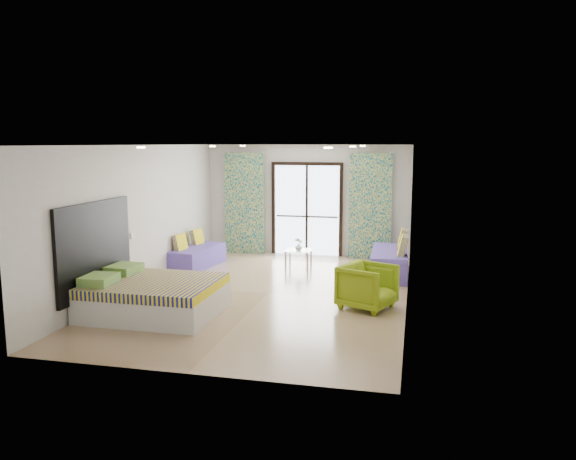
% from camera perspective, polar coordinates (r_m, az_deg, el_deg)
% --- Properties ---
extents(floor, '(5.00, 7.50, 0.01)m').
position_cam_1_polar(floor, '(10.40, -2.04, -6.42)').
color(floor, '#9C7E5D').
rests_on(floor, ground).
extents(ceiling, '(5.00, 7.50, 0.01)m').
position_cam_1_polar(ceiling, '(10.03, -2.12, 8.63)').
color(ceiling, silver).
rests_on(ceiling, ground).
extents(wall_back, '(5.00, 0.01, 2.70)m').
position_cam_1_polar(wall_back, '(13.76, 1.96, 3.04)').
color(wall_back, silver).
rests_on(wall_back, ground).
extents(wall_front, '(5.00, 0.01, 2.70)m').
position_cam_1_polar(wall_front, '(6.63, -10.48, -3.37)').
color(wall_front, silver).
rests_on(wall_front, ground).
extents(wall_left, '(0.01, 7.50, 2.70)m').
position_cam_1_polar(wall_left, '(11.04, -14.72, 1.33)').
color(wall_left, silver).
rests_on(wall_left, ground).
extents(wall_right, '(0.01, 7.50, 2.70)m').
position_cam_1_polar(wall_right, '(9.79, 12.21, 0.50)').
color(wall_right, silver).
rests_on(wall_right, ground).
extents(balcony_door, '(1.76, 0.08, 2.28)m').
position_cam_1_polar(balcony_door, '(13.74, 1.93, 2.65)').
color(balcony_door, black).
rests_on(balcony_door, floor).
extents(balcony_rail, '(1.52, 0.03, 0.04)m').
position_cam_1_polar(balcony_rail, '(13.79, 1.93, 1.38)').
color(balcony_rail, '#595451').
rests_on(balcony_rail, balcony_door).
extents(curtain_left, '(1.00, 0.10, 2.50)m').
position_cam_1_polar(curtain_left, '(13.97, -4.45, 2.70)').
color(curtain_left, beige).
rests_on(curtain_left, floor).
extents(curtain_right, '(1.00, 0.10, 2.50)m').
position_cam_1_polar(curtain_right, '(13.38, 8.34, 2.36)').
color(curtain_right, beige).
rests_on(curtain_right, floor).
extents(downlight_a, '(0.12, 0.12, 0.02)m').
position_cam_1_polar(downlight_a, '(8.67, -14.70, 8.12)').
color(downlight_a, '#FFE0B2').
rests_on(downlight_a, ceiling).
extents(downlight_b, '(0.12, 0.12, 0.02)m').
position_cam_1_polar(downlight_b, '(7.78, 4.11, 8.33)').
color(downlight_b, '#FFE0B2').
rests_on(downlight_b, ceiling).
extents(downlight_c, '(0.12, 0.12, 0.02)m').
position_cam_1_polar(downlight_c, '(11.41, -7.68, 8.43)').
color(downlight_c, '#FFE0B2').
rests_on(downlight_c, ceiling).
extents(downlight_d, '(0.12, 0.12, 0.02)m').
position_cam_1_polar(downlight_d, '(10.76, 6.59, 8.43)').
color(downlight_d, '#FFE0B2').
rests_on(downlight_d, ceiling).
extents(downlight_e, '(0.12, 0.12, 0.02)m').
position_cam_1_polar(downlight_e, '(13.30, -4.63, 8.52)').
color(downlight_e, '#FFE0B2').
rests_on(downlight_e, ceiling).
extents(downlight_f, '(0.12, 0.12, 0.02)m').
position_cam_1_polar(downlight_f, '(12.75, 7.60, 8.46)').
color(downlight_f, '#FFE0B2').
rests_on(downlight_f, ceiling).
extents(headboard, '(0.06, 2.10, 1.50)m').
position_cam_1_polar(headboard, '(9.64, -19.00, -1.73)').
color(headboard, black).
rests_on(headboard, floor).
extents(switch_plate, '(0.02, 0.10, 0.10)m').
position_cam_1_polar(switch_plate, '(10.70, -15.54, -0.55)').
color(switch_plate, silver).
rests_on(switch_plate, wall_left).
extents(bed, '(2.03, 1.65, 0.70)m').
position_cam_1_polar(bed, '(9.33, -13.60, -6.60)').
color(bed, silver).
rests_on(bed, floor).
extents(daybed_left, '(0.81, 1.66, 0.79)m').
position_cam_1_polar(daybed_left, '(12.68, -9.20, -2.61)').
color(daybed_left, '#5C4AB1').
rests_on(daybed_left, floor).
extents(daybed_right, '(0.79, 1.90, 0.93)m').
position_cam_1_polar(daybed_right, '(11.92, 10.33, -3.16)').
color(daybed_right, '#5C4AB1').
rests_on(daybed_right, floor).
extents(coffee_table, '(0.57, 0.57, 0.65)m').
position_cam_1_polar(coffee_table, '(12.54, 1.08, -2.23)').
color(coffee_table, silver).
rests_on(coffee_table, floor).
extents(vase, '(0.21, 0.21, 0.16)m').
position_cam_1_polar(vase, '(12.47, 1.09, -1.73)').
color(vase, white).
rests_on(vase, coffee_table).
extents(armchair, '(1.00, 1.02, 0.82)m').
position_cam_1_polar(armchair, '(9.46, 8.08, -5.48)').
color(armchair, '#7D9C14').
rests_on(armchair, floor).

